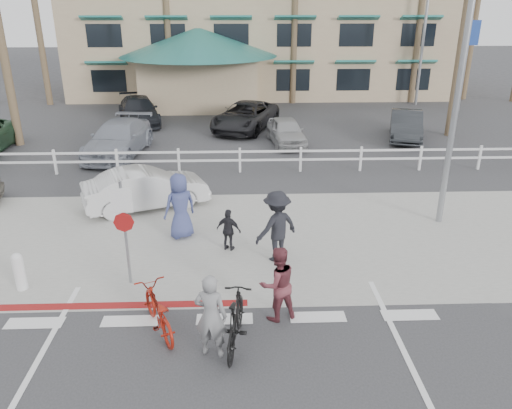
{
  "coord_description": "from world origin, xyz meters",
  "views": [
    {
      "loc": [
        0.34,
        -8.34,
        6.3
      ],
      "look_at": [
        0.77,
        3.41,
        1.5
      ],
      "focal_mm": 35.0,
      "sensor_mm": 36.0,
      "label": 1
    }
  ],
  "objects_px": {
    "bike_black": "(236,321)",
    "bike_red": "(158,311)",
    "car_white_sedan": "(146,188)",
    "sign_post": "(125,228)"
  },
  "relations": [
    {
      "from": "bike_red",
      "to": "car_white_sedan",
      "type": "distance_m",
      "value": 6.85
    },
    {
      "from": "bike_red",
      "to": "bike_black",
      "type": "height_order",
      "value": "bike_black"
    },
    {
      "from": "sign_post",
      "to": "bike_red",
      "type": "xyz_separation_m",
      "value": [
        0.96,
        -1.94,
        -0.97
      ]
    },
    {
      "from": "sign_post",
      "to": "car_white_sedan",
      "type": "height_order",
      "value": "sign_post"
    },
    {
      "from": "sign_post",
      "to": "bike_black",
      "type": "bearing_deg",
      "value": -43.86
    },
    {
      "from": "bike_black",
      "to": "bike_red",
      "type": "bearing_deg",
      "value": -9.35
    },
    {
      "from": "bike_red",
      "to": "bike_black",
      "type": "xyz_separation_m",
      "value": [
        1.58,
        -0.51,
        0.09
      ]
    },
    {
      "from": "bike_red",
      "to": "car_white_sedan",
      "type": "xyz_separation_m",
      "value": [
        -1.34,
        6.72,
        0.18
      ]
    },
    {
      "from": "sign_post",
      "to": "bike_black",
      "type": "xyz_separation_m",
      "value": [
        2.54,
        -2.45,
        -0.88
      ]
    },
    {
      "from": "bike_red",
      "to": "bike_black",
      "type": "relative_size",
      "value": 0.97
    }
  ]
}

